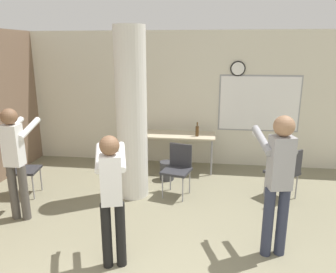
# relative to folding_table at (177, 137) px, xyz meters

# --- Properties ---
(wall_back) EXTENTS (8.00, 0.15, 2.80)m
(wall_back) POSITION_rel_folding_table_xyz_m (0.24, 0.48, 0.71)
(wall_back) COLOR beige
(wall_back) RESTS_ON ground_plane
(support_pillar) EXTENTS (0.50, 0.50, 2.80)m
(support_pillar) POSITION_rel_folding_table_xyz_m (-0.61, -1.33, 0.71)
(support_pillar) COLOR silver
(support_pillar) RESTS_ON ground_plane
(folding_table) EXTENTS (1.54, 0.64, 0.75)m
(folding_table) POSITION_rel_folding_table_xyz_m (0.00, 0.00, 0.00)
(folding_table) COLOR beige
(folding_table) RESTS_ON ground_plane
(bottle_on_table) EXTENTS (0.07, 0.07, 0.28)m
(bottle_on_table) POSITION_rel_folding_table_xyz_m (0.41, -0.10, 0.17)
(bottle_on_table) COLOR #4C3319
(bottle_on_table) RESTS_ON folding_table
(waste_bin) EXTENTS (0.27, 0.27, 0.36)m
(waste_bin) POSITION_rel_folding_table_xyz_m (-0.13, -0.60, -0.52)
(waste_bin) COLOR #38383D
(waste_bin) RESTS_ON ground_plane
(chair_mid_room) EXTENTS (0.62, 0.62, 0.87)m
(chair_mid_room) POSITION_rel_folding_table_xyz_m (1.92, -1.18, -0.18)
(chair_mid_room) COLOR #2D2D33
(chair_mid_room) RESTS_ON ground_plane
(chair_table_front) EXTENTS (0.54, 0.54, 0.87)m
(chair_table_front) POSITION_rel_folding_table_xyz_m (0.14, -1.22, -0.18)
(chair_table_front) COLOR #2D2D33
(chair_table_front) RESTS_ON ground_plane
(chair_by_left_wall) EXTENTS (0.50, 0.50, 0.87)m
(chair_by_left_wall) POSITION_rel_folding_table_xyz_m (-2.50, -1.60, -0.18)
(chair_by_left_wall) COLOR #2D2D33
(chair_by_left_wall) RESTS_ON ground_plane
(person_playing_side) EXTENTS (0.48, 0.68, 1.74)m
(person_playing_side) POSITION_rel_folding_table_xyz_m (1.47, -2.74, 0.33)
(person_playing_side) COLOR #2D3347
(person_playing_side) RESTS_ON ground_plane
(person_playing_front) EXTENTS (0.47, 0.62, 1.57)m
(person_playing_front) POSITION_rel_folding_table_xyz_m (-0.39, -3.21, 0.23)
(person_playing_front) COLOR black
(person_playing_front) RESTS_ON ground_plane
(person_watching_back) EXTENTS (0.36, 0.62, 1.66)m
(person_watching_back) POSITION_rel_folding_table_xyz_m (-2.07, -2.34, 0.28)
(person_watching_back) COLOR #514C47
(person_watching_back) RESTS_ON ground_plane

